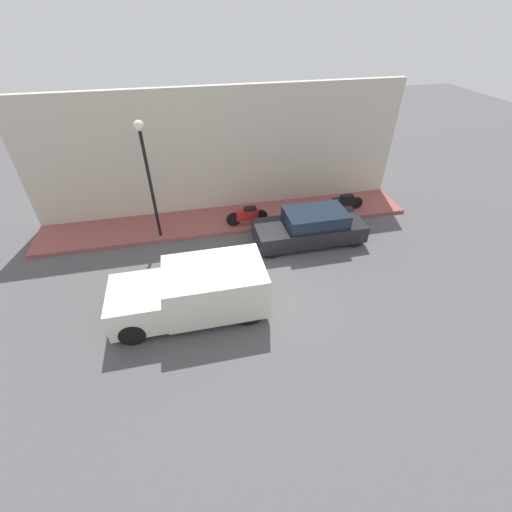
{
  "coord_description": "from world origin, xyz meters",
  "views": [
    {
      "loc": [
        -8.21,
        1.73,
        8.01
      ],
      "look_at": [
        1.35,
        -0.42,
        0.6
      ],
      "focal_mm": 24.0,
      "sensor_mm": 36.0,
      "label": 1
    }
  ],
  "objects_px": {
    "motorcycle_red": "(247,215)",
    "streetlamp": "(146,162)",
    "motorcycle_black": "(344,202)",
    "parked_car": "(310,227)",
    "delivery_van": "(192,292)"
  },
  "relations": [
    {
      "from": "motorcycle_black",
      "to": "motorcycle_red",
      "type": "bearing_deg",
      "value": 93.43
    },
    {
      "from": "delivery_van",
      "to": "motorcycle_black",
      "type": "bearing_deg",
      "value": -56.09
    },
    {
      "from": "parked_car",
      "to": "motorcycle_red",
      "type": "xyz_separation_m",
      "value": [
        1.61,
        2.26,
        -0.07
      ]
    },
    {
      "from": "motorcycle_red",
      "to": "parked_car",
      "type": "bearing_deg",
      "value": -125.42
    },
    {
      "from": "parked_car",
      "to": "motorcycle_red",
      "type": "distance_m",
      "value": 2.78
    },
    {
      "from": "motorcycle_red",
      "to": "streetlamp",
      "type": "relative_size",
      "value": 0.39
    },
    {
      "from": "delivery_van",
      "to": "motorcycle_black",
      "type": "relative_size",
      "value": 2.43
    },
    {
      "from": "parked_car",
      "to": "streetlamp",
      "type": "distance_m",
      "value": 6.7
    },
    {
      "from": "delivery_van",
      "to": "streetlamp",
      "type": "xyz_separation_m",
      "value": [
        4.52,
        1.03,
        2.46
      ]
    },
    {
      "from": "parked_car",
      "to": "motorcycle_black",
      "type": "xyz_separation_m",
      "value": [
        1.88,
        -2.3,
        -0.12
      ]
    },
    {
      "from": "motorcycle_black",
      "to": "parked_car",
      "type": "bearing_deg",
      "value": 129.23
    },
    {
      "from": "motorcycle_black",
      "to": "streetlamp",
      "type": "distance_m",
      "value": 8.71
    },
    {
      "from": "parked_car",
      "to": "motorcycle_black",
      "type": "height_order",
      "value": "parked_car"
    },
    {
      "from": "parked_car",
      "to": "delivery_van",
      "type": "distance_m",
      "value": 5.75
    },
    {
      "from": "motorcycle_red",
      "to": "streetlamp",
      "type": "xyz_separation_m",
      "value": [
        -0.07,
        3.69,
        2.73
      ]
    }
  ]
}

